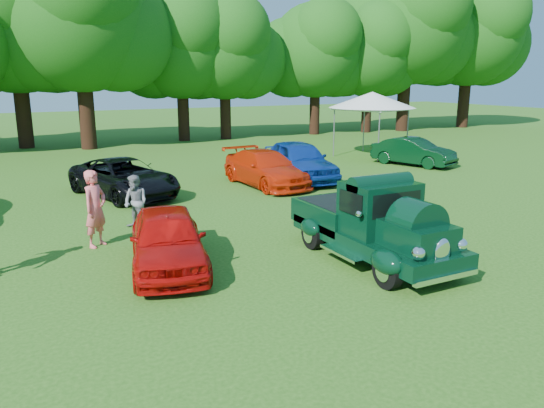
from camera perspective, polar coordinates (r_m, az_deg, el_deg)
name	(u,v)px	position (r m, az deg, el deg)	size (l,w,h in m)	color
ground	(298,271)	(11.64, 2.80, -7.19)	(120.00, 120.00, 0.00)	#215113
hero_pickup	(372,225)	(12.36, 10.75, -2.27)	(2.20, 4.73, 1.85)	black
red_convertible	(168,239)	(11.80, -11.16, -3.73)	(1.57, 3.90, 1.33)	#A50907
back_car_black	(124,178)	(19.31, -15.64, 2.74)	(2.20, 4.77, 1.33)	black
back_car_orange	(266,168)	(20.48, -0.66, 3.85)	(1.87, 4.60, 1.34)	#BD2006
back_car_blue	(299,161)	(21.55, 2.90, 4.68)	(1.90, 4.71, 1.61)	navy
back_car_green	(413,152)	(26.13, 14.97, 5.46)	(1.37, 3.94, 1.30)	black
spectator_pink	(95,209)	(13.71, -18.48, -0.48)	(0.70, 0.46, 1.92)	#E85F63
spectator_grey	(136,202)	(15.05, -14.44, 0.19)	(0.73, 0.57, 1.50)	gray
canopy_tent	(372,100)	(28.44, 10.72, 10.90)	(5.68, 5.68, 3.35)	silver
tree_line	(84,26)	(33.77, -19.57, 17.62)	(66.06, 10.73, 12.14)	black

